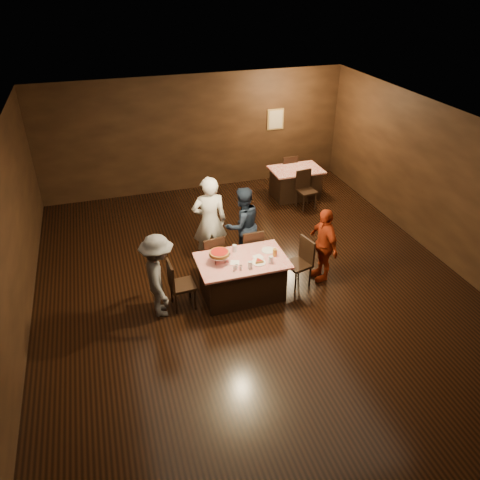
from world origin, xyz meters
name	(u,v)px	position (x,y,z in m)	size (l,w,h in m)	color
room	(260,188)	(0.00, 0.01, 2.14)	(10.00, 10.04, 3.02)	black
main_table	(242,277)	(-0.29, 0.04, 0.39)	(1.60, 1.00, 0.77)	#AE0B0E
back_table	(295,183)	(2.31, 3.67, 0.39)	(1.30, 0.90, 0.77)	#B3170B
chair_far_left	(210,256)	(-0.69, 0.79, 0.47)	(0.42, 0.42, 0.95)	black
chair_far_right	(250,249)	(0.11, 0.79, 0.47)	(0.42, 0.42, 0.95)	black
chair_end_left	(182,284)	(-1.39, 0.04, 0.47)	(0.42, 0.42, 0.95)	black
chair_end_right	(298,263)	(0.81, 0.04, 0.47)	(0.42, 0.42, 0.95)	black
chair_back_near	(307,190)	(2.31, 2.97, 0.47)	(0.42, 0.42, 0.95)	black
chair_back_far	(287,171)	(2.31, 4.27, 0.47)	(0.42, 0.42, 0.95)	black
diner_white_jacket	(210,222)	(-0.57, 1.28, 0.95)	(0.69, 0.45, 1.89)	silver
diner_navy_hoodie	(242,225)	(0.08, 1.19, 0.81)	(0.78, 0.61, 1.61)	#162033
diner_grey_knit	(159,276)	(-1.79, -0.02, 0.77)	(1.00, 0.57, 1.54)	#56575B
diner_red_shirt	(323,244)	(1.34, 0.13, 0.74)	(0.87, 0.36, 1.48)	#9B2B10
pizza_stand	(219,253)	(-0.69, 0.09, 0.95)	(0.38, 0.38, 0.22)	black
plate_with_slice	(259,262)	(-0.04, -0.14, 0.80)	(0.25, 0.25, 0.06)	white
plate_empty	(268,250)	(0.26, 0.19, 0.78)	(0.25, 0.25, 0.01)	white
glass_front_left	(250,265)	(-0.24, -0.26, 0.84)	(0.08, 0.08, 0.14)	silver
glass_front_right	(271,260)	(0.16, -0.21, 0.84)	(0.08, 0.08, 0.14)	silver
glass_amber	(275,253)	(0.31, -0.01, 0.84)	(0.08, 0.08, 0.14)	#BF7F26
glass_back	(235,248)	(-0.34, 0.34, 0.84)	(0.08, 0.08, 0.14)	silver
condiments	(237,268)	(-0.47, -0.25, 0.82)	(0.17, 0.10, 0.09)	silver
napkin_center	(258,257)	(0.01, 0.04, 0.77)	(0.16, 0.16, 0.01)	white
napkin_left	(235,263)	(-0.44, -0.01, 0.77)	(0.16, 0.16, 0.01)	white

